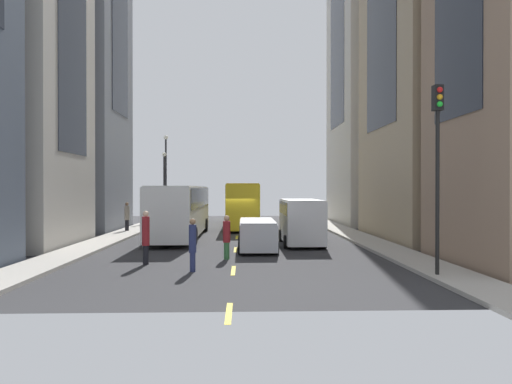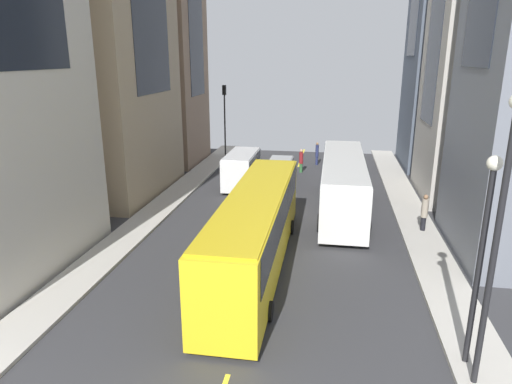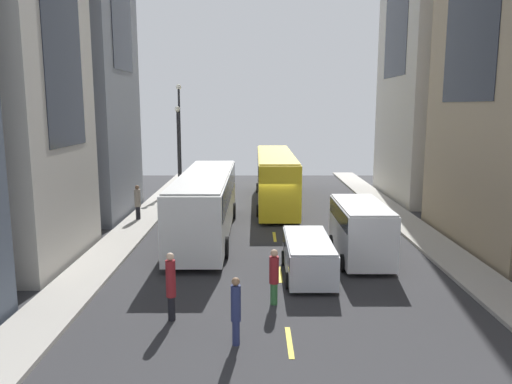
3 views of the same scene
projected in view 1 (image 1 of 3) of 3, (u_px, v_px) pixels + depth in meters
ground_plane at (237, 233)px, 32.49m from camera, size 41.76×41.76×0.00m
sidewalk_west at (127, 232)px, 32.24m from camera, size 2.02×44.00×0.15m
sidewalk_east at (346, 232)px, 32.74m from camera, size 2.02×44.00×0.15m
lane_stripe_0 at (229, 313)px, 11.50m from camera, size 0.16×2.00×0.01m
lane_stripe_1 at (233, 271)px, 17.50m from camera, size 0.16×2.00×0.01m
lane_stripe_2 at (236, 250)px, 23.50m from camera, size 0.16×2.00×0.01m
lane_stripe_3 at (237, 237)px, 29.49m from camera, size 0.16×2.00×0.01m
lane_stripe_4 at (238, 229)px, 35.49m from camera, size 0.16×2.00×0.01m
lane_stripe_5 at (238, 223)px, 41.49m from camera, size 0.16×2.00×0.01m
lane_stripe_6 at (239, 219)px, 47.48m from camera, size 0.16×2.00×0.01m
lane_stripe_7 at (239, 216)px, 53.48m from camera, size 0.16×2.00×0.01m
building_west_1 at (8, 40)px, 24.96m from camera, size 7.13×7.55×22.84m
building_east_2 at (372, 8)px, 41.39m from camera, size 6.51×10.38×39.69m
city_bus_white at (182, 207)px, 29.67m from camera, size 2.81×12.97×3.35m
streetcar_yellow at (243, 201)px, 38.81m from camera, size 2.70×14.29×3.59m
delivery_van_white at (301, 218)px, 25.65m from camera, size 2.25×5.14×2.58m
car_silver_0 at (257, 232)px, 23.38m from camera, size 1.99×4.70×1.56m
pedestrian_crossing_mid at (146, 236)px, 18.92m from camera, size 0.32×0.32×2.26m
pedestrian_waiting_curb at (127, 216)px, 32.81m from camera, size 0.36×0.36×2.07m
pedestrian_walking_far at (227, 236)px, 20.36m from camera, size 0.33×0.33×1.98m
pedestrian_crossing_near at (193, 243)px, 17.30m from camera, size 0.29×0.29×2.04m
traffic_light_near_corner at (438, 145)px, 15.91m from camera, size 0.32×0.44×6.70m
streetlamp_near at (164, 178)px, 44.50m from camera, size 0.44×0.44×6.68m
streetlamp_far at (166, 169)px, 45.48m from camera, size 0.44×0.44×8.47m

